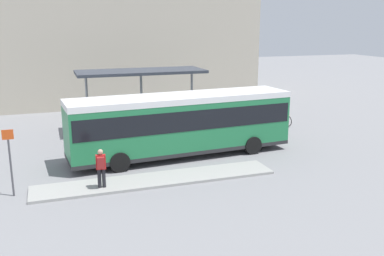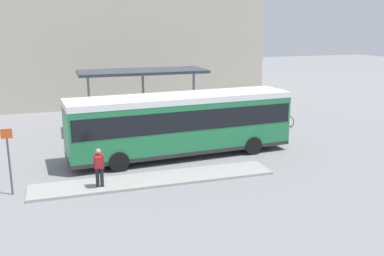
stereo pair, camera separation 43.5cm
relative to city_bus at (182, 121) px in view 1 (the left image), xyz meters
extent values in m
plane|color=gray|center=(-0.01, 0.00, -1.91)|extent=(120.00, 120.00, 0.00)
cube|color=#9E9E99|center=(-2.20, -3.24, -1.85)|extent=(10.88, 1.80, 0.12)
cube|color=#237A47|center=(-0.01, 0.00, -0.10)|extent=(11.93, 3.39, 2.93)
cube|color=white|center=(-0.01, 0.00, 1.22)|extent=(11.95, 3.41, 0.30)
cube|color=black|center=(-0.01, 0.00, 0.25)|extent=(11.70, 3.40, 1.03)
cube|color=black|center=(5.84, 0.43, 0.25)|extent=(0.25, 2.34, 1.13)
cube|color=#28282B|center=(-0.01, 0.00, -1.46)|extent=(11.94, 3.40, 0.20)
cylinder|color=black|center=(3.54, 1.48, -1.43)|extent=(0.99, 0.35, 0.97)
cylinder|color=black|center=(3.72, -0.95, -1.43)|extent=(0.99, 0.35, 0.97)
cylinder|color=black|center=(-3.74, 0.95, -1.43)|extent=(0.99, 0.35, 0.97)
cylinder|color=black|center=(-3.56, -1.48, -1.43)|extent=(0.99, 0.35, 0.97)
cylinder|color=#232328|center=(-4.76, -3.50, -1.38)|extent=(0.15, 0.15, 0.82)
cylinder|color=#232328|center=(-4.58, -3.52, -1.38)|extent=(0.15, 0.15, 0.82)
cube|color=#B21E1E|center=(-4.67, -3.51, -0.66)|extent=(0.43, 0.27, 0.62)
cube|color=maroon|center=(-4.69, -3.72, -0.63)|extent=(0.33, 0.23, 0.47)
sphere|color=tan|center=(-4.67, -3.51, -0.22)|extent=(0.22, 0.22, 0.22)
torus|color=black|center=(8.90, 3.99, -1.54)|extent=(0.17, 0.75, 0.75)
torus|color=black|center=(8.73, 4.99, -1.54)|extent=(0.17, 0.75, 0.75)
cylinder|color=gold|center=(8.82, 4.49, -1.30)|extent=(0.17, 0.79, 0.04)
cylinder|color=gold|center=(8.79, 4.67, -1.36)|extent=(0.04, 0.04, 0.37)
cube|color=black|center=(8.79, 4.67, -1.17)|extent=(0.10, 0.19, 0.04)
cylinder|color=gold|center=(8.89, 4.09, -1.21)|extent=(0.48, 0.11, 0.03)
torus|color=black|center=(8.82, 4.88, -1.59)|extent=(0.08, 0.66, 0.66)
torus|color=black|center=(8.86, 5.77, -1.59)|extent=(0.08, 0.66, 0.66)
cylinder|color=red|center=(8.84, 5.33, -1.37)|extent=(0.07, 0.69, 0.04)
cylinder|color=red|center=(8.85, 5.49, -1.43)|extent=(0.04, 0.04, 0.32)
cube|color=black|center=(8.85, 5.49, -1.27)|extent=(0.08, 0.18, 0.04)
cylinder|color=red|center=(8.82, 4.97, -1.30)|extent=(0.48, 0.06, 0.03)
cube|color=#383D47|center=(-0.76, 6.25, 1.96)|extent=(8.16, 3.17, 0.18)
cylinder|color=gray|center=(-4.23, 6.25, -0.02)|extent=(0.16, 0.16, 3.78)
cylinder|color=gray|center=(2.71, 6.25, -0.02)|extent=(0.16, 0.16, 3.78)
cylinder|color=gray|center=(-0.76, 6.25, -0.02)|extent=(0.16, 0.16, 3.78)
cylinder|color=#4C4C51|center=(-8.18, -2.98, -0.71)|extent=(0.08, 0.08, 2.40)
cube|color=#D84C19|center=(-8.18, -2.98, 0.69)|extent=(0.44, 0.03, 0.40)
cube|color=#BCB29E|center=(0.37, 20.78, 6.45)|extent=(23.05, 13.01, 16.73)
camera|label=1|loc=(-6.59, -20.85, 4.99)|focal=40.00mm
camera|label=2|loc=(-6.17, -20.98, 4.99)|focal=40.00mm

